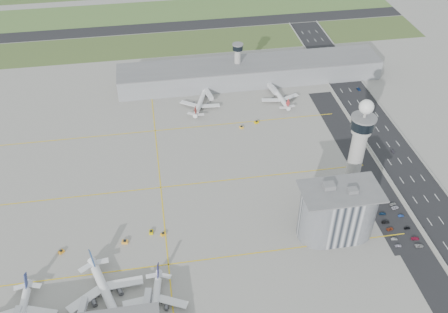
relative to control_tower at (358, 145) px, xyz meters
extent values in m
plane|color=#9E9B93|center=(-72.00, -8.00, -35.04)|extent=(1000.00, 1000.00, 0.00)
cube|color=#3B5226|center=(-92.00, 217.00, -35.00)|extent=(480.00, 50.00, 0.08)
cube|color=#4C6E34|center=(-92.00, 292.00, -35.00)|extent=(480.00, 60.00, 0.08)
cube|color=black|center=(-92.00, 254.00, -34.98)|extent=(480.00, 22.00, 0.10)
cube|color=black|center=(43.00, -8.00, -34.99)|extent=(28.00, 500.00, 0.10)
cube|color=#9E9E99|center=(29.00, -8.00, -34.44)|extent=(0.60, 500.00, 1.20)
cube|color=#9E9E99|center=(57.00, -8.00, -34.44)|extent=(0.60, 500.00, 1.20)
cube|color=black|center=(18.00, -18.00, -35.00)|extent=(18.00, 260.00, 0.08)
cube|color=black|center=(16.00, -30.00, -34.99)|extent=(20.00, 44.00, 0.10)
cube|color=yellow|center=(-112.00, -38.00, -35.04)|extent=(260.00, 0.60, 0.01)
cube|color=yellow|center=(-112.00, 22.00, -35.04)|extent=(260.00, 0.60, 0.01)
cube|color=yellow|center=(-112.00, 82.00, -35.04)|extent=(260.00, 0.60, 0.01)
cube|color=yellow|center=(-112.00, 22.00, -35.04)|extent=(0.60, 260.00, 0.01)
cylinder|color=#ADAAA5|center=(0.00, 0.00, -11.04)|extent=(8.40, 8.40, 48.00)
cylinder|color=#ADAAA5|center=(0.00, 0.00, 10.96)|extent=(11.00, 11.00, 4.00)
cylinder|color=black|center=(0.00, 0.00, 14.96)|extent=(13.00, 13.00, 6.00)
cylinder|color=slate|center=(0.00, 0.00, 18.46)|extent=(14.00, 14.00, 1.00)
cylinder|color=#ADAAA5|center=(0.00, 0.00, 20.96)|extent=(1.60, 1.60, 5.00)
sphere|color=white|center=(0.00, 0.00, 25.46)|extent=(8.00, 8.00, 8.00)
cylinder|color=#ADAAA5|center=(-42.00, 142.00, -21.04)|extent=(5.00, 5.00, 28.00)
cylinder|color=black|center=(-42.00, 142.00, -6.04)|extent=(8.00, 8.00, 4.00)
cylinder|color=slate|center=(-42.00, 142.00, -3.54)|extent=(8.60, 8.60, 0.80)
cube|color=#B2B2B7|center=(-20.00, -30.00, -20.04)|extent=(18.00, 24.00, 30.00)
cylinder|color=#B2B2B7|center=(-29.00, -30.00, -20.04)|extent=(24.00, 24.00, 30.00)
cylinder|color=#B2B2B7|center=(-11.00, -30.00, -20.04)|extent=(24.00, 24.00, 30.00)
cube|color=slate|center=(-20.00, -30.00, -4.64)|extent=(42.00, 24.00, 0.80)
cube|color=slate|center=(-26.00, -27.00, -3.04)|extent=(6.00, 5.00, 3.00)
cube|color=slate|center=(-15.00, -32.00, -3.34)|extent=(5.00, 4.00, 2.40)
cube|color=gray|center=(-32.00, 140.00, -27.54)|extent=(210.00, 32.00, 15.00)
cube|color=slate|center=(-32.00, 140.00, -19.64)|extent=(210.00, 32.00, 0.80)
imported|color=silver|center=(10.58, -46.06, -34.45)|extent=(3.56, 1.71, 1.17)
imported|color=gray|center=(10.50, -41.18, -34.47)|extent=(3.61, 1.62, 1.15)
imported|color=#9C3E21|center=(11.35, -33.87, -34.49)|extent=(4.23, 2.45, 1.11)
imported|color=black|center=(11.07, -28.52, -34.40)|extent=(4.47, 1.91, 1.28)
imported|color=#112B4C|center=(12.11, -21.88, -34.39)|extent=(3.97, 1.91, 1.31)
imported|color=#B8BACA|center=(10.45, -14.52, -34.40)|extent=(4.04, 1.99, 1.27)
imported|color=#999999|center=(21.62, -47.92, -34.41)|extent=(4.80, 2.69, 1.27)
imported|color=maroon|center=(21.85, -42.74, -34.40)|extent=(4.59, 2.18, 1.29)
imported|color=black|center=(21.03, -34.79, -34.45)|extent=(3.50, 1.48, 1.18)
imported|color=navy|center=(21.87, -25.22, -34.49)|extent=(3.33, 1.16, 1.10)
imported|color=silver|center=(21.36, -18.43, -34.41)|extent=(4.79, 2.79, 1.25)
imported|color=gray|center=(21.29, -15.49, -34.43)|extent=(4.45, 2.41, 1.22)
imported|color=black|center=(42.46, 31.69, -34.46)|extent=(1.57, 3.63, 1.16)
imported|color=navy|center=(49.85, 111.16, -34.41)|extent=(2.23, 4.60, 1.26)
imported|color=#A4A4A4|center=(35.59, 173.65, -34.42)|extent=(1.59, 3.69, 1.24)
camera|label=1|loc=(-110.93, -206.78, 169.72)|focal=40.00mm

